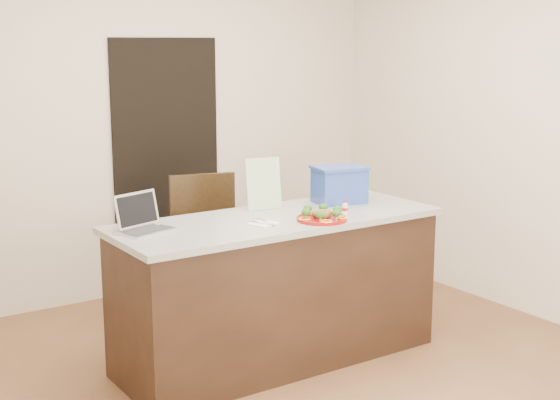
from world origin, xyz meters
TOP-DOWN VIEW (x-y plane):
  - ground at (0.00, 0.00)m, footprint 4.00×4.00m
  - room_shell at (0.00, 0.00)m, footprint 4.00×4.00m
  - doorway at (0.10, 1.98)m, footprint 0.90×0.02m
  - island at (0.00, 0.25)m, footprint 2.06×0.76m
  - plate at (0.17, 0.02)m, footprint 0.30×0.30m
  - meatballs at (0.17, 0.03)m, footprint 0.12×0.12m
  - broccoli at (0.17, 0.02)m, footprint 0.26×0.25m
  - pepper_rings at (0.17, 0.02)m, footprint 0.29×0.30m
  - napkin at (-0.17, 0.15)m, footprint 0.18×0.18m
  - fork at (-0.19, 0.15)m, footprint 0.06×0.15m
  - knife at (-0.14, 0.13)m, footprint 0.02×0.21m
  - yogurt_bottle at (0.41, 0.11)m, footprint 0.04×0.04m
  - laptop at (-0.83, 0.39)m, footprint 0.34×0.31m
  - leaflet at (0.05, 0.48)m, footprint 0.24×0.09m
  - blue_box at (0.58, 0.38)m, footprint 0.38×0.31m
  - chair at (-0.01, 1.07)m, footprint 0.56×0.57m

SIDE VIEW (x-z plane):
  - ground at x=0.00m, z-range 0.00..0.00m
  - island at x=0.00m, z-range 0.00..0.92m
  - chair at x=-0.01m, z-range 0.07..1.13m
  - napkin at x=-0.17m, z-range 0.92..0.93m
  - fork at x=-0.19m, z-range 0.93..0.93m
  - knife at x=-0.14m, z-range 0.93..0.93m
  - plate at x=0.17m, z-range 0.92..0.94m
  - pepper_rings at x=0.17m, z-range 0.94..0.95m
  - yogurt_bottle at x=0.41m, z-range 0.91..0.99m
  - meatballs at x=0.17m, z-range 0.94..0.98m
  - laptop at x=-0.83m, z-range 0.87..1.08m
  - broccoli at x=0.17m, z-range 0.96..1.00m
  - doorway at x=0.10m, z-range 0.00..2.00m
  - blue_box at x=0.58m, z-range 0.92..1.16m
  - leaflet at x=0.05m, z-range 0.92..1.25m
  - room_shell at x=0.00m, z-range -0.38..3.62m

